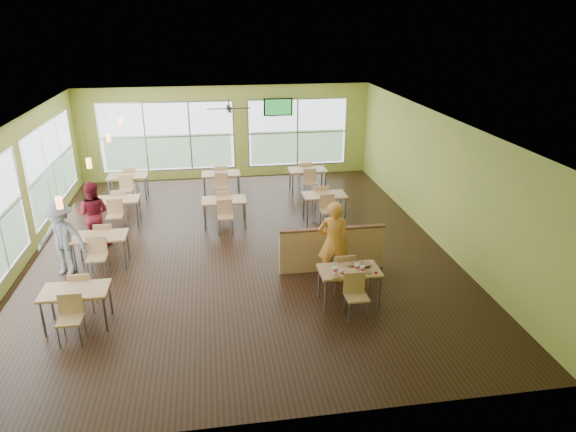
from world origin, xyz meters
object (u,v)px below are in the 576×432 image
object	(u,v)px
man_plaid	(333,242)
food_basket	(364,265)
main_table	(349,275)
half_wall_divider	(332,249)

from	to	relation	value
man_plaid	food_basket	world-z (taller)	man_plaid
main_table	half_wall_divider	distance (m)	1.45
half_wall_divider	food_basket	distance (m)	1.42
half_wall_divider	main_table	bearing A→B (deg)	-90.00
half_wall_divider	man_plaid	bearing A→B (deg)	-101.66
half_wall_divider	food_basket	world-z (taller)	half_wall_divider
main_table	half_wall_divider	bearing A→B (deg)	90.00
main_table	man_plaid	distance (m)	1.00
main_table	man_plaid	world-z (taller)	man_plaid
half_wall_divider	man_plaid	world-z (taller)	man_plaid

